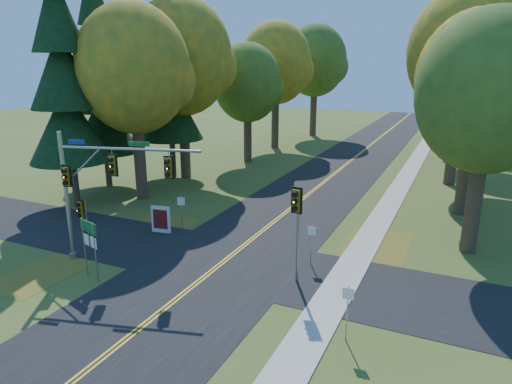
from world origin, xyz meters
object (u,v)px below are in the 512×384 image
at_px(east_signal_pole, 297,211).
at_px(route_sign_cluster, 89,238).
at_px(info_kiosk, 161,220).
at_px(traffic_mast, 98,181).

height_order(east_signal_pole, route_sign_cluster, east_signal_pole).
bearing_deg(info_kiosk, east_signal_pole, -24.72).
distance_m(traffic_mast, route_sign_cluster, 3.04).
bearing_deg(east_signal_pole, route_sign_cluster, -153.24).
relative_size(traffic_mast, info_kiosk, 4.33).
height_order(east_signal_pole, info_kiosk, east_signal_pole).
relative_size(east_signal_pole, info_kiosk, 2.83).
bearing_deg(traffic_mast, info_kiosk, 71.92).
height_order(traffic_mast, east_signal_pole, traffic_mast).
xyz_separation_m(traffic_mast, east_signal_pole, (9.90, 1.83, -0.77)).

